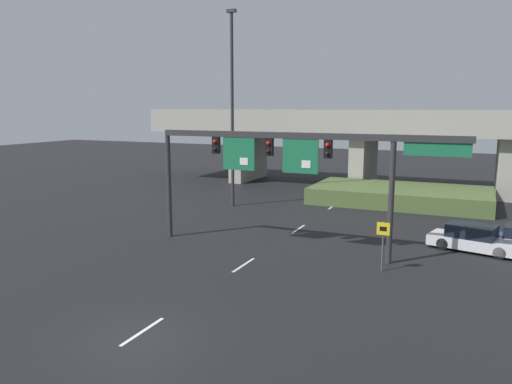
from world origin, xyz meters
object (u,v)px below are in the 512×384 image
parked_sedan_near_right (473,239)px  highway_light_pole_near (232,106)px  signal_gantry (289,155)px  speed_limit_sign (383,239)px

parked_sedan_near_right → highway_light_pole_near: bearing=175.2°
signal_gantry → parked_sedan_near_right: 11.02m
speed_limit_sign → highway_light_pole_near: (-13.69, 11.41, 6.25)m
signal_gantry → parked_sedan_near_right: (9.15, 4.14, -4.53)m
speed_limit_sign → highway_light_pole_near: 18.88m
speed_limit_sign → parked_sedan_near_right: 6.78m
signal_gantry → parked_sedan_near_right: signal_gantry is taller
speed_limit_sign → highway_light_pole_near: size_ratio=0.16×
highway_light_pole_near → speed_limit_sign: bearing=-39.8°
signal_gantry → highway_light_pole_near: size_ratio=1.12×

